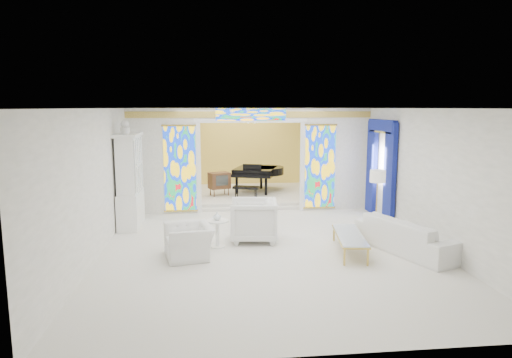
{
  "coord_description": "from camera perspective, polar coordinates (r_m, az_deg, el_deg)",
  "views": [
    {
      "loc": [
        -1.27,
        -11.08,
        3.02
      ],
      "look_at": [
        -0.04,
        0.2,
        1.23
      ],
      "focal_mm": 32.0,
      "sensor_mm": 36.0,
      "label": 1
    }
  ],
  "objects": [
    {
      "name": "gold_curtain_back",
      "position": [
        17.08,
        -1.92,
        3.83
      ],
      "size": [
        6.7,
        0.1,
        2.9
      ],
      "primitive_type": "cube",
      "color": "#E6CA50",
      "rests_on": "wall_back"
    },
    {
      "name": "tv_console",
      "position": [
        14.86,
        -4.6,
        -0.2
      ],
      "size": [
        0.76,
        0.64,
        0.75
      ],
      "rotation": [
        0.0,
        0.0,
        0.37
      ],
      "color": "#56361F",
      "rests_on": "alcove_platform"
    },
    {
      "name": "armchair_right",
      "position": [
        10.43,
        -0.34,
        -5.17
      ],
      "size": [
        1.15,
        1.12,
        0.96
      ],
      "primitive_type": "imported",
      "rotation": [
        0.0,
        0.0,
        -1.67
      ],
      "color": "white",
      "rests_on": "floor"
    },
    {
      "name": "ceiling",
      "position": [
        11.15,
        0.33,
        8.84
      ],
      "size": [
        7.0,
        12.0,
        0.02
      ],
      "primitive_type": "cube",
      "color": "white",
      "rests_on": "wall_back"
    },
    {
      "name": "floor_lamp",
      "position": [
        11.47,
        14.95,
        -0.02
      ],
      "size": [
        0.42,
        0.42,
        1.52
      ],
      "rotation": [
        0.0,
        0.0,
        -0.14
      ],
      "color": "gold",
      "rests_on": "floor"
    },
    {
      "name": "vase",
      "position": [
        9.92,
        -4.89,
        -4.64
      ],
      "size": [
        0.22,
        0.22,
        0.18
      ],
      "primitive_type": "imported",
      "rotation": [
        0.0,
        0.0,
        -0.4
      ],
      "color": "silver",
      "rests_on": "side_table"
    },
    {
      "name": "china_cabinet",
      "position": [
        11.98,
        -15.48,
        -0.27
      ],
      "size": [
        0.56,
        1.46,
        2.72
      ],
      "color": "white",
      "rests_on": "floor"
    },
    {
      "name": "wall_right",
      "position": [
        12.16,
        16.94,
        1.37
      ],
      "size": [
        0.02,
        12.0,
        3.0
      ],
      "primitive_type": "cube",
      "color": "white",
      "rests_on": "floor"
    },
    {
      "name": "wall_front",
      "position": [
        5.45,
        7.55,
        -7.31
      ],
      "size": [
        7.0,
        0.02,
        3.0
      ],
      "primitive_type": "cube",
      "color": "white",
      "rests_on": "floor"
    },
    {
      "name": "grand_piano",
      "position": [
        15.58,
        0.42,
        0.93
      ],
      "size": [
        2.05,
        2.59,
        0.99
      ],
      "rotation": [
        0.0,
        0.0,
        -0.32
      ],
      "color": "black",
      "rests_on": "alcove_platform"
    },
    {
      "name": "stained_glass_left",
      "position": [
        13.11,
        -9.48,
        1.28
      ],
      "size": [
        0.9,
        0.04,
        2.4
      ],
      "primitive_type": "cube",
      "color": "gold",
      "rests_on": "partition_wall"
    },
    {
      "name": "partition_wall",
      "position": [
        13.21,
        -0.66,
        3.0
      ],
      "size": [
        7.0,
        0.22,
        3.0
      ],
      "color": "white",
      "rests_on": "floor"
    },
    {
      "name": "stained_glass_right",
      "position": [
        13.49,
        8.0,
        1.53
      ],
      "size": [
        0.9,
        0.04,
        2.4
      ],
      "primitive_type": "cube",
      "color": "gold",
      "rests_on": "partition_wall"
    },
    {
      "name": "floor",
      "position": [
        11.56,
        0.31,
        -6.21
      ],
      "size": [
        12.0,
        12.0,
        0.0
      ],
      "primitive_type": "plane",
      "color": "silver",
      "rests_on": "ground"
    },
    {
      "name": "blue_drapes",
      "position": [
        12.75,
        15.32,
        2.13
      ],
      "size": [
        0.14,
        1.85,
        2.65
      ],
      "color": "navy",
      "rests_on": "wall_right"
    },
    {
      "name": "wall_left",
      "position": [
        11.41,
        -17.43,
        0.87
      ],
      "size": [
        0.02,
        12.0,
        3.0
      ],
      "primitive_type": "cube",
      "color": "white",
      "rests_on": "floor"
    },
    {
      "name": "wall_back",
      "position": [
        17.2,
        -1.95,
        3.86
      ],
      "size": [
        7.0,
        0.02,
        3.0
      ],
      "primitive_type": "cube",
      "color": "white",
      "rests_on": "floor"
    },
    {
      "name": "coffee_table",
      "position": [
        9.82,
        11.63,
        -6.98
      ],
      "size": [
        0.81,
        1.82,
        0.39
      ],
      "rotation": [
        0.0,
        0.0,
        -0.15
      ],
      "color": "white",
      "rests_on": "floor"
    },
    {
      "name": "sofa",
      "position": [
        10.21,
        18.57,
        -6.67
      ],
      "size": [
        1.73,
        2.61,
        0.71
      ],
      "primitive_type": "imported",
      "rotation": [
        0.0,
        0.0,
        1.93
      ],
      "color": "white",
      "rests_on": "floor"
    },
    {
      "name": "armchair_left",
      "position": [
        9.43,
        -8.38,
        -7.71
      ],
      "size": [
        1.08,
        1.18,
        0.67
      ],
      "primitive_type": "imported",
      "rotation": [
        0.0,
        0.0,
        -1.37
      ],
      "color": "white",
      "rests_on": "floor"
    },
    {
      "name": "stained_glass_transom",
      "position": [
        13.04,
        -0.63,
        8.06
      ],
      "size": [
        2.0,
        0.04,
        0.34
      ],
      "primitive_type": "cube",
      "color": "gold",
      "rests_on": "partition_wall"
    },
    {
      "name": "side_table",
      "position": [
        10.0,
        -4.86,
        -6.31
      ],
      "size": [
        0.63,
        0.63,
        0.6
      ],
      "rotation": [
        0.0,
        0.0,
        0.38
      ],
      "color": "white",
      "rests_on": "floor"
    },
    {
      "name": "alcove_platform",
      "position": [
        15.51,
        -1.4,
        -1.95
      ],
      "size": [
        6.8,
        3.8,
        0.18
      ],
      "primitive_type": "cube",
      "color": "silver",
      "rests_on": "floor"
    },
    {
      "name": "chandelier",
      "position": [
        15.16,
        -0.65,
        7.16
      ],
      "size": [
        0.48,
        0.48,
        0.3
      ],
      "primitive_type": "cylinder",
      "color": "gold",
      "rests_on": "ceiling"
    }
  ]
}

